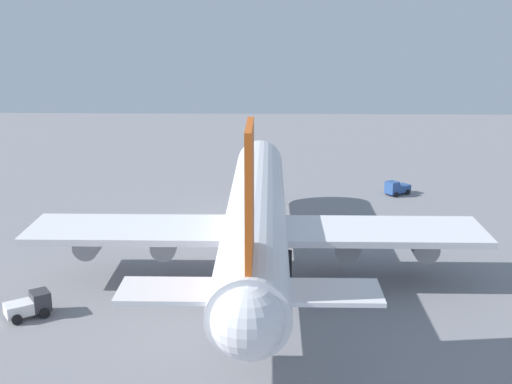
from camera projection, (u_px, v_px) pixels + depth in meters
The scene contains 5 objects.
ground_plane at pixel (256, 270), 75.57m from camera, with size 234.60×234.60×0.00m, color gray.
cargo_airplane at pixel (256, 215), 73.80m from camera, with size 58.65×48.79×20.34m.
cargo_loader at pixel (30, 305), 63.79m from camera, with size 3.98×4.54×2.36m.
maintenance_van at pixel (397, 188), 105.95m from camera, with size 4.05×4.53×2.31m.
safety_cone_nose at pixel (279, 202), 100.85m from camera, with size 0.55×0.55×0.78m, color orange.
Camera 1 is at (-70.54, -1.54, 28.46)m, focal length 46.87 mm.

